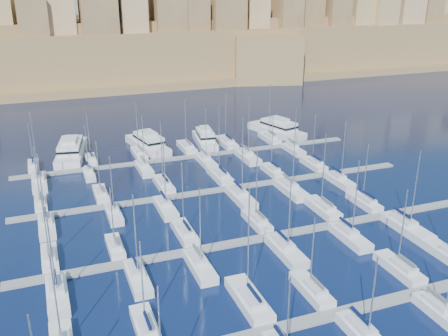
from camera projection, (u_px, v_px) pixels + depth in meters
name	position (u px, v px, depth m)	size (l,w,h in m)	color
ground	(242.00, 209.00, 94.78)	(600.00, 600.00, 0.00)	black
pontoon_near	(343.00, 312.00, 64.92)	(84.00, 2.00, 0.40)	slate
pontoon_mid_near	(270.00, 237.00, 84.19)	(84.00, 2.00, 0.40)	slate
pontoon_mid_far	(224.00, 189.00, 103.47)	(84.00, 2.00, 0.40)	slate
pontoon_far	(192.00, 157.00, 122.75)	(84.00, 2.00, 0.40)	slate
sailboat_1	(146.00, 328.00, 61.10)	(2.60, 8.66, 12.79)	silver
sailboat_2	(249.00, 300.00, 66.51)	(3.12, 10.40, 16.90)	silver
sailboat_3	(312.00, 290.00, 68.74)	(2.58, 8.60, 11.83)	silver
sailboat_4	(400.00, 268.00, 73.88)	(2.72, 9.06, 13.46)	silver
sailboat_9	(365.00, 336.00, 59.79)	(2.72, 9.08, 12.17)	silver
sailboat_10	(441.00, 313.00, 64.00)	(2.53, 8.45, 11.93)	silver
sailboat_12	(50.00, 258.00, 76.71)	(2.41, 8.03, 12.01)	silver
sailboat_13	(115.00, 247.00, 79.84)	(2.29, 7.63, 11.14)	silver
sailboat_14	(185.00, 233.00, 84.37)	(2.73, 9.11, 13.44)	silver
sailboat_15	(257.00, 221.00, 88.51)	(2.56, 8.55, 14.11)	silver
sailboat_16	(323.00, 208.00, 93.50)	(2.88, 9.60, 15.40)	silver
sailboat_17	(364.00, 202.00, 96.09)	(2.61, 8.70, 12.68)	silver
sailboat_18	(57.00, 294.00, 67.71)	(2.80, 9.34, 12.75)	silver
sailboat_19	(138.00, 278.00, 71.51)	(2.70, 8.99, 14.27)	silver
sailboat_20	(200.00, 266.00, 74.50)	(2.76, 9.21, 13.82)	silver
sailboat_21	(286.00, 250.00, 78.83)	(3.00, 10.01, 13.26)	silver
sailboat_22	(350.00, 236.00, 83.11)	(2.81, 9.36, 14.68)	silver
sailboat_23	(407.00, 227.00, 86.17)	(3.24, 10.79, 15.25)	silver
sailboat_24	(41.00, 203.00, 95.54)	(2.25, 7.50, 12.32)	silver
sailboat_25	(101.00, 194.00, 99.68)	(2.51, 8.37, 11.96)	silver
sailboat_26	(164.00, 184.00, 104.40)	(2.80, 9.34, 14.53)	silver
sailboat_27	(220.00, 176.00, 108.94)	(3.04, 10.13, 16.60)	silver
sailboat_28	(272.00, 171.00, 112.04)	(2.40, 8.02, 13.53)	silver
sailboat_29	(314.00, 164.00, 115.97)	(2.64, 8.79, 13.03)	silver
sailboat_30	(47.00, 225.00, 86.87)	(2.76, 9.21, 14.36)	silver
sailboat_31	(114.00, 214.00, 91.22)	(2.43, 8.11, 12.41)	silver
sailboat_32	(165.00, 207.00, 93.79)	(2.83, 9.43, 14.49)	silver
sailboat_33	(241.00, 197.00, 98.38)	(3.11, 10.36, 17.47)	silver
sailboat_34	(291.00, 189.00, 101.97)	(3.15, 10.51, 17.79)	silver
sailboat_35	(339.00, 180.00, 106.61)	(2.71, 9.04, 14.23)	silver
sailboat_36	(34.00, 166.00, 114.71)	(2.39, 7.97, 11.44)	silver
sailboat_37	(91.00, 160.00, 118.91)	(2.34, 7.79, 12.39)	silver
sailboat_38	(139.00, 153.00, 123.28)	(2.69, 8.97, 14.19)	silver
sailboat_39	(187.00, 148.00, 127.71)	(2.93, 9.76, 13.61)	silver
sailboat_40	(227.00, 143.00, 131.59)	(3.09, 10.31, 14.21)	silver
sailboat_41	(270.00, 138.00, 135.28)	(2.82, 9.40, 15.66)	silver
sailboat_42	(39.00, 182.00, 105.61)	(2.99, 9.95, 16.53)	silver
sailboat_43	(89.00, 174.00, 110.25)	(2.16, 7.22, 12.36)	silver
sailboat_44	(144.00, 168.00, 113.44)	(2.74, 9.14, 13.58)	silver
sailboat_45	(205.00, 161.00, 118.27)	(2.76, 9.20, 13.81)	silver
sailboat_46	(247.00, 156.00, 121.16)	(3.16, 10.52, 15.83)	silver
sailboat_47	(293.00, 149.00, 126.31)	(2.60, 8.67, 12.07)	silver
motor_yacht_a	(71.00, 150.00, 122.74)	(9.61, 20.70, 5.25)	silver
motor_yacht_b	(148.00, 143.00, 128.14)	(8.66, 18.51, 5.25)	silver
motor_yacht_c	(205.00, 138.00, 131.77)	(6.44, 15.19, 5.25)	silver
motor_yacht_d	(277.00, 128.00, 140.79)	(10.80, 19.46, 5.25)	silver
fortified_city	(110.00, 43.00, 225.62)	(460.00, 108.95, 59.52)	brown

